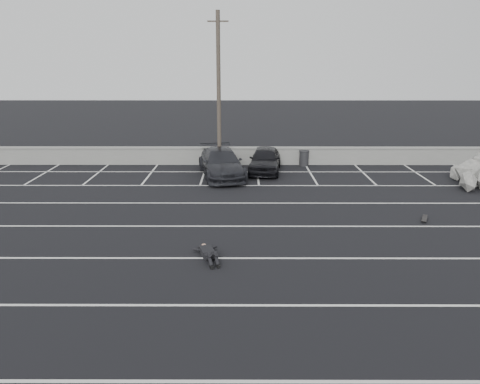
{
  "coord_description": "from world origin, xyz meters",
  "views": [
    {
      "loc": [
        0.1,
        -13.92,
        6.2
      ],
      "look_at": [
        0.05,
        4.3,
        1.0
      ],
      "focal_mm": 35.0,
      "sensor_mm": 36.0,
      "label": 1
    }
  ],
  "objects_px": {
    "utility_pole": "(219,91)",
    "person": "(207,249)",
    "car_right": "(221,163)",
    "trash_bin": "(304,158)",
    "car_left": "(265,160)",
    "skateboard": "(424,219)"
  },
  "relations": [
    {
      "from": "utility_pole",
      "to": "person",
      "type": "height_order",
      "value": "utility_pole"
    },
    {
      "from": "person",
      "to": "car_right",
      "type": "bearing_deg",
      "value": 72.3
    },
    {
      "from": "trash_bin",
      "to": "car_right",
      "type": "bearing_deg",
      "value": -150.93
    },
    {
      "from": "car_left",
      "to": "trash_bin",
      "type": "height_order",
      "value": "car_left"
    },
    {
      "from": "trash_bin",
      "to": "person",
      "type": "height_order",
      "value": "trash_bin"
    },
    {
      "from": "person",
      "to": "trash_bin",
      "type": "bearing_deg",
      "value": 52.35
    },
    {
      "from": "utility_pole",
      "to": "trash_bin",
      "type": "distance_m",
      "value": 6.43
    },
    {
      "from": "car_right",
      "to": "person",
      "type": "relative_size",
      "value": 2.23
    },
    {
      "from": "car_left",
      "to": "car_right",
      "type": "xyz_separation_m",
      "value": [
        -2.43,
        -1.1,
        0.04
      ]
    },
    {
      "from": "trash_bin",
      "to": "person",
      "type": "xyz_separation_m",
      "value": [
        -4.89,
        -13.33,
        -0.26
      ]
    },
    {
      "from": "car_left",
      "to": "skateboard",
      "type": "relative_size",
      "value": 5.71
    },
    {
      "from": "car_left",
      "to": "person",
      "type": "distance_m",
      "value": 11.99
    },
    {
      "from": "car_left",
      "to": "car_right",
      "type": "relative_size",
      "value": 0.81
    },
    {
      "from": "person",
      "to": "utility_pole",
      "type": "bearing_deg",
      "value": 73.22
    },
    {
      "from": "car_left",
      "to": "person",
      "type": "xyz_separation_m",
      "value": [
        -2.47,
        -11.73,
        -0.49
      ]
    },
    {
      "from": "utility_pole",
      "to": "skateboard",
      "type": "relative_size",
      "value": 12.0
    },
    {
      "from": "utility_pole",
      "to": "skateboard",
      "type": "xyz_separation_m",
      "value": [
        8.59,
        -9.51,
        -4.37
      ]
    },
    {
      "from": "skateboard",
      "to": "utility_pole",
      "type": "bearing_deg",
      "value": 156.49
    },
    {
      "from": "skateboard",
      "to": "car_right",
      "type": "bearing_deg",
      "value": 163.7
    },
    {
      "from": "utility_pole",
      "to": "person",
      "type": "relative_size",
      "value": 3.8
    },
    {
      "from": "person",
      "to": "car_left",
      "type": "bearing_deg",
      "value": 60.6
    },
    {
      "from": "car_left",
      "to": "car_right",
      "type": "height_order",
      "value": "car_right"
    }
  ]
}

